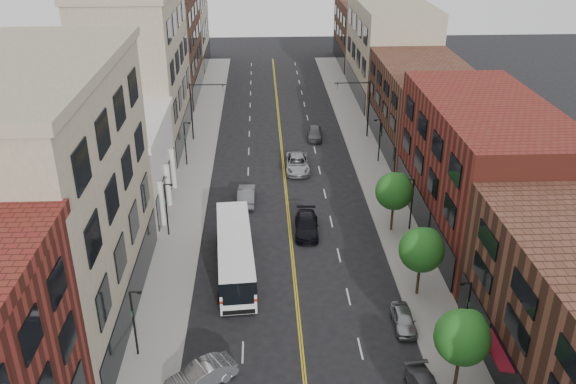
{
  "coord_description": "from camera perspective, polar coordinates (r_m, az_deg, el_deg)",
  "views": [
    {
      "loc": [
        -2.44,
        -24.33,
        27.78
      ],
      "look_at": [
        -0.27,
        22.32,
        5.0
      ],
      "focal_mm": 38.0,
      "sensor_mm": 36.0,
      "label": 1
    }
  ],
  "objects": [
    {
      "name": "bldg_l_far_b",
      "position": [
        95.64,
        -11.68,
        13.24
      ],
      "size": [
        10.0,
        20.0,
        15.0
      ],
      "primitive_type": "cube",
      "color": "#522F21",
      "rests_on": "ground"
    },
    {
      "name": "bldg_l_tanoffice",
      "position": [
        44.25,
        -21.59,
        -1.07
      ],
      "size": [
        10.0,
        22.0,
        18.0
      ],
      "primitive_type": "cube",
      "color": "gray",
      "rests_on": "ground"
    },
    {
      "name": "city_bus",
      "position": [
        49.7,
        -4.99,
        -5.54
      ],
      "size": [
        3.66,
        12.63,
        3.21
      ],
      "rotation": [
        0.0,
        0.0,
        0.07
      ],
      "color": "white",
      "rests_on": "ground"
    },
    {
      "name": "tree_r_1",
      "position": [
        38.8,
        16.1,
        -12.77
      ],
      "size": [
        3.4,
        3.4,
        5.59
      ],
      "color": "black",
      "rests_on": "sidewalk_right"
    },
    {
      "name": "signal_mast_right",
      "position": [
        76.99,
        7.03,
        8.32
      ],
      "size": [
        4.49,
        0.18,
        7.2
      ],
      "color": "black",
      "rests_on": "sidewalk_right"
    },
    {
      "name": "bldg_r_far_a",
      "position": [
        75.52,
        12.5,
        7.83
      ],
      "size": [
        10.0,
        20.0,
        10.0
      ],
      "primitive_type": "cube",
      "color": "#522F21",
      "rests_on": "ground"
    },
    {
      "name": "car_angle_b",
      "position": [
        40.15,
        -8.14,
        -16.63
      ],
      "size": [
        4.72,
        3.86,
        1.51
      ],
      "primitive_type": "imported",
      "rotation": [
        0.0,
        0.0,
        -0.99
      ],
      "color": "#A1A4A8",
      "rests_on": "ground"
    },
    {
      "name": "tree_r_3",
      "position": [
        55.15,
        9.99,
        0.19
      ],
      "size": [
        3.4,
        3.4,
        5.59
      ],
      "color": "black",
      "rests_on": "sidewalk_right"
    },
    {
      "name": "bldg_l_white",
      "position": [
        61.95,
        -16.05,
        2.37
      ],
      "size": [
        10.0,
        14.0,
        8.0
      ],
      "primitive_type": "cube",
      "color": "silver",
      "rests_on": "ground"
    },
    {
      "name": "lamp_r_3",
      "position": [
        70.23,
        8.54,
        5.02
      ],
      "size": [
        0.81,
        0.55,
        5.05
      ],
      "color": "black",
      "rests_on": "sidewalk_right"
    },
    {
      "name": "lamp_l_3",
      "position": [
        69.47,
        -9.56,
        4.71
      ],
      "size": [
        0.81,
        0.55,
        5.05
      ],
      "color": "black",
      "rests_on": "sidewalk_left"
    },
    {
      "name": "car_lane_b",
      "position": [
        68.15,
        0.87,
        2.69
      ],
      "size": [
        2.79,
        5.89,
        1.62
      ],
      "primitive_type": "imported",
      "rotation": [
        0.0,
        0.0,
        -0.02
      ],
      "color": "#A0A2A8",
      "rests_on": "ground"
    },
    {
      "name": "bldg_r_far_c",
      "position": [
        114.22,
        7.42,
        14.55
      ],
      "size": [
        10.0,
        18.0,
        11.0
      ],
      "primitive_type": "cube",
      "color": "#522F21",
      "rests_on": "ground"
    },
    {
      "name": "bldg_l_far_c",
      "position": [
        112.69,
        -10.49,
        16.52
      ],
      "size": [
        10.0,
        16.0,
        20.0
      ],
      "primitive_type": "cube",
      "color": "gray",
      "rests_on": "ground"
    },
    {
      "name": "lamp_l_1",
      "position": [
        41.63,
        -14.2,
        -11.52
      ],
      "size": [
        0.81,
        0.55,
        5.05
      ],
      "color": "black",
      "rests_on": "sidewalk_left"
    },
    {
      "name": "signal_mast_left",
      "position": [
        76.34,
        -8.51,
        8.07
      ],
      "size": [
        4.49,
        0.18,
        7.2
      ],
      "color": "black",
      "rests_on": "sidewalk_left"
    },
    {
      "name": "car_lane_a",
      "position": [
        55.51,
        1.75,
        -3.14
      ],
      "size": [
        2.39,
        5.31,
        1.51
      ],
      "primitive_type": "imported",
      "rotation": [
        0.0,
        0.0,
        -0.05
      ],
      "color": "black",
      "rests_on": "ground"
    },
    {
      "name": "bldg_l_far_a",
      "position": [
        76.13,
        -13.86,
        10.98
      ],
      "size": [
        10.0,
        20.0,
        18.0
      ],
      "primitive_type": "cube",
      "color": "gray",
      "rests_on": "ground"
    },
    {
      "name": "lamp_l_2",
      "position": [
        54.98,
        -11.28,
        -1.36
      ],
      "size": [
        0.81,
        0.55,
        5.05
      ],
      "color": "black",
      "rests_on": "sidewalk_left"
    },
    {
      "name": "car_lane_c",
      "position": [
        77.39,
        2.53,
        5.54
      ],
      "size": [
        2.16,
        4.56,
        1.51
      ],
      "primitive_type": "imported",
      "rotation": [
        0.0,
        0.0,
        -0.09
      ],
      "color": "#505156",
      "rests_on": "ground"
    },
    {
      "name": "lamp_r_1",
      "position": [
        42.89,
        16.36,
        -10.57
      ],
      "size": [
        0.81,
        0.55,
        5.05
      ],
      "color": "black",
      "rests_on": "sidewalk_right"
    },
    {
      "name": "tree_r_2",
      "position": [
        46.62,
        12.48,
        -5.17
      ],
      "size": [
        3.4,
        3.4,
        5.59
      ],
      "color": "black",
      "rests_on": "sidewalk_right"
    },
    {
      "name": "bldg_r_mid",
      "position": [
        56.46,
        17.72,
        2.02
      ],
      "size": [
        10.0,
        22.0,
        12.0
      ],
      "primitive_type": "cube",
      "color": "maroon",
      "rests_on": "ground"
    },
    {
      "name": "sidewalk_right",
      "position": [
        66.65,
        8.34,
        1.15
      ],
      "size": [
        4.0,
        110.0,
        0.15
      ],
      "primitive_type": "cube",
      "color": "gray",
      "rests_on": "ground"
    },
    {
      "name": "lamp_r_2",
      "position": [
        55.95,
        11.48,
        -0.88
      ],
      "size": [
        0.81,
        0.55,
        5.05
      ],
      "color": "black",
      "rests_on": "sidewalk_right"
    },
    {
      "name": "bldg_r_far_b",
      "position": [
        94.7,
        9.49,
        12.98
      ],
      "size": [
        10.0,
        22.0,
        14.0
      ],
      "primitive_type": "cube",
      "color": "gray",
      "rests_on": "ground"
    },
    {
      "name": "car_lane_behind",
      "position": [
        61.08,
        -3.91,
        -0.28
      ],
      "size": [
        1.78,
        4.86,
        1.59
      ],
      "primitive_type": "imported",
      "rotation": [
        0.0,
        0.0,
        3.12
      ],
      "color": "#535459",
      "rests_on": "ground"
    },
    {
      "name": "car_parked_far",
      "position": [
        45.0,
        10.76,
        -11.64
      ],
      "size": [
        1.56,
        3.75,
        1.27
      ],
      "primitive_type": "imported",
      "rotation": [
        0.0,
        0.0,
        -0.02
      ],
      "color": "#94969B",
      "rests_on": "ground"
    },
    {
      "name": "sidewalk_left",
      "position": [
        65.91,
        -9.0,
        0.81
      ],
      "size": [
        4.0,
        110.0,
        0.15
      ],
      "primitive_type": "cube",
      "color": "gray",
      "rests_on": "ground"
    }
  ]
}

